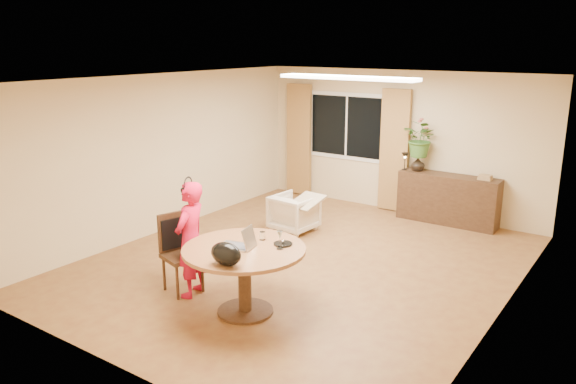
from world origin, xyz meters
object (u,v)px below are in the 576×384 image
at_px(dining_table, 244,262).
at_px(dining_chair, 182,254).
at_px(child, 191,239).
at_px(sideboard, 448,199).
at_px(armchair, 294,213).

height_order(dining_table, dining_chair, dining_chair).
distance_m(child, sideboard, 4.93).
xyz_separation_m(dining_table, child, (-0.85, 0.01, 0.09)).
bearing_deg(sideboard, child, -109.47).
relative_size(dining_table, child, 0.97).
bearing_deg(sideboard, dining_chair, -111.26).
distance_m(dining_chair, sideboard, 4.98).
bearing_deg(dining_chair, child, 15.55).
relative_size(child, sideboard, 0.85).
distance_m(child, armchair, 2.82).
relative_size(child, armchair, 2.13).
xyz_separation_m(dining_chair, armchair, (-0.17, 2.76, -0.19)).
height_order(armchair, sideboard, sideboard).
bearing_deg(armchair, dining_chair, 97.95).
bearing_deg(child, sideboard, 147.66).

